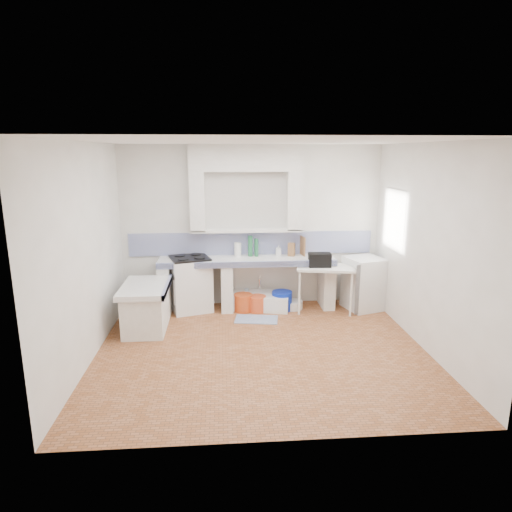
{
  "coord_description": "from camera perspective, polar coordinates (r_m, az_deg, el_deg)",
  "views": [
    {
      "loc": [
        -0.52,
        -5.64,
        2.66
      ],
      "look_at": [
        0.0,
        1.0,
        1.1
      ],
      "focal_mm": 31.04,
      "sensor_mm": 36.0,
      "label": 1
    }
  ],
  "objects": [
    {
      "name": "green_bottle_a",
      "position": [
        7.67,
        -0.74,
        1.29
      ],
      "size": [
        0.1,
        0.1,
        0.36
      ],
      "primitive_type": "cylinder",
      "rotation": [
        0.0,
        0.0,
        -0.33
      ],
      "color": "#21673B",
      "rests_on": "counter_slab"
    },
    {
      "name": "lace_valance",
      "position": [
        7.42,
        17.86,
        7.29
      ],
      "size": [
        0.01,
        0.84,
        0.24
      ],
      "primitive_type": "cube",
      "color": "white",
      "rests_on": "ground"
    },
    {
      "name": "counter_pier_mid",
      "position": [
        7.68,
        -3.76,
        -3.88
      ],
      "size": [
        0.2,
        0.55,
        0.82
      ],
      "primitive_type": "cube",
      "color": "white",
      "rests_on": "ground"
    },
    {
      "name": "counter_slab",
      "position": [
        7.57,
        -1.16,
        -0.57
      ],
      "size": [
        3.0,
        0.6,
        0.08
      ],
      "primitive_type": "cube",
      "color": "white",
      "rests_on": "ground"
    },
    {
      "name": "water_bottle_a",
      "position": [
        7.91,
        -1.21,
        -5.29
      ],
      "size": [
        0.09,
        0.09,
        0.31
      ],
      "primitive_type": "cylinder",
      "rotation": [
        0.0,
        0.0,
        -0.15
      ],
      "color": "silver",
      "rests_on": "ground"
    },
    {
      "name": "paper_towel",
      "position": [
        7.68,
        -2.38,
        0.83
      ],
      "size": [
        0.12,
        0.12,
        0.24
      ],
      "primitive_type": "cylinder",
      "rotation": [
        0.0,
        0.0,
        -0.04
      ],
      "color": "white",
      "rests_on": "counter_slab"
    },
    {
      "name": "cutting_board",
      "position": [
        7.79,
        6.04,
        1.3
      ],
      "size": [
        0.06,
        0.24,
        0.33
      ],
      "primitive_type": "cube",
      "rotation": [
        0.0,
        0.0,
        0.14
      ],
      "color": "olive",
      "rests_on": "counter_slab"
    },
    {
      "name": "side_table",
      "position": [
        7.64,
        8.82,
        -4.22
      ],
      "size": [
        1.03,
        0.69,
        0.04
      ],
      "primitive_type": "cube",
      "rotation": [
        0.0,
        0.0,
        -0.18
      ],
      "color": "white",
      "rests_on": "ground"
    },
    {
      "name": "black_bag",
      "position": [
        7.49,
        8.21,
        -0.5
      ],
      "size": [
        0.38,
        0.24,
        0.23
      ],
      "primitive_type": "cube",
      "rotation": [
        0.0,
        0.0,
        -0.07
      ],
      "color": "black",
      "rests_on": "side_table"
    },
    {
      "name": "wall_front",
      "position": [
        3.89,
        3.44,
        -5.77
      ],
      "size": [
        4.5,
        0.0,
        4.5
      ],
      "primitive_type": "plane",
      "rotation": [
        -1.57,
        0.0,
        0.0
      ],
      "color": "white",
      "rests_on": "ground"
    },
    {
      "name": "rug",
      "position": [
        7.3,
        0.05,
        -8.15
      ],
      "size": [
        0.74,
        0.5,
        0.01
      ],
      "primitive_type": "cube",
      "rotation": [
        0.0,
        0.0,
        -0.16
      ],
      "color": "#37538C",
      "rests_on": "ground"
    },
    {
      "name": "peninsula_top",
      "position": [
        6.94,
        -14.1,
        -3.97
      ],
      "size": [
        0.7,
        1.1,
        0.08
      ],
      "primitive_type": "cube",
      "color": "white",
      "rests_on": "ground"
    },
    {
      "name": "ceiling",
      "position": [
        5.67,
        0.81,
        14.59
      ],
      "size": [
        4.5,
        4.5,
        0.0
      ],
      "primitive_type": "plane",
      "rotation": [
        3.14,
        0.0,
        0.0
      ],
      "color": "white",
      "rests_on": "ground"
    },
    {
      "name": "alcove_mass",
      "position": [
        7.53,
        -1.31,
        12.53
      ],
      "size": [
        1.9,
        0.25,
        0.45
      ],
      "primitive_type": "cube",
      "color": "white",
      "rests_on": "ground"
    },
    {
      "name": "wall_right",
      "position": [
        6.41,
        21.23,
        0.93
      ],
      "size": [
        0.0,
        4.5,
        4.5
      ],
      "primitive_type": "plane",
      "rotation": [
        1.57,
        0.0,
        -1.57
      ],
      "color": "white",
      "rests_on": "ground"
    },
    {
      "name": "sink",
      "position": [
        7.79,
        0.61,
        -5.85
      ],
      "size": [
        1.09,
        0.75,
        0.24
      ],
      "primitive_type": "cube",
      "rotation": [
        0.0,
        0.0,
        -0.23
      ],
      "color": "white",
      "rests_on": "ground"
    },
    {
      "name": "bucket_blue",
      "position": [
        7.7,
        3.35,
        -5.77
      ],
      "size": [
        0.44,
        0.44,
        0.33
      ],
      "primitive_type": "cylinder",
      "rotation": [
        0.0,
        0.0,
        -0.31
      ],
      "color": "#0A25AE",
      "rests_on": "ground"
    },
    {
      "name": "fridge",
      "position": [
        7.9,
        13.75,
        -3.43
      ],
      "size": [
        0.74,
        0.74,
        0.91
      ],
      "primitive_type": "cube",
      "rotation": [
        0.0,
        0.0,
        0.31
      ],
      "color": "white",
      "rests_on": "ground"
    },
    {
      "name": "floor",
      "position": [
        6.26,
        0.72,
        -11.97
      ],
      "size": [
        4.5,
        4.5,
        0.0
      ],
      "primitive_type": "plane",
      "color": "#A1623C",
      "rests_on": "ground"
    },
    {
      "name": "wall_left",
      "position": [
        6.04,
        -21.02,
        0.23
      ],
      "size": [
        0.0,
        4.5,
        4.5
      ],
      "primitive_type": "plane",
      "rotation": [
        1.57,
        0.0,
        1.57
      ],
      "color": "white",
      "rests_on": "ground"
    },
    {
      "name": "window_frame",
      "position": [
        7.52,
        18.68,
        4.38
      ],
      "size": [
        0.35,
        0.86,
        1.06
      ],
      "primitive_type": "cube",
      "color": "#3D2713",
      "rests_on": "ground"
    },
    {
      "name": "counter_pier_right",
      "position": [
        7.89,
        9.07,
        -3.55
      ],
      "size": [
        0.2,
        0.55,
        0.82
      ],
      "primitive_type": "cube",
      "color": "white",
      "rests_on": "ground"
    },
    {
      "name": "backsplash",
      "position": [
        7.8,
        -0.56,
        1.65
      ],
      "size": [
        4.27,
        0.03,
        0.4
      ],
      "primitive_type": "cube",
      "color": "navy",
      "rests_on": "ground"
    },
    {
      "name": "peninsula_lip",
      "position": [
        6.9,
        -11.39,
        -3.95
      ],
      "size": [
        0.04,
        1.1,
        0.1
      ],
      "primitive_type": "cube",
      "color": "navy",
      "rests_on": "ground"
    },
    {
      "name": "stove",
      "position": [
        7.69,
        -8.43,
        -3.65
      ],
      "size": [
        0.79,
        0.78,
        0.91
      ],
      "primitive_type": "cube",
      "rotation": [
        0.0,
        0.0,
        0.29
      ],
      "color": "white",
      "rests_on": "ground"
    },
    {
      "name": "peninsula_base",
      "position": [
        7.05,
        -13.94,
        -6.69
      ],
      "size": [
        0.6,
        1.0,
        0.62
      ],
      "primitive_type": "cube",
      "color": "white",
      "rests_on": "ground"
    },
    {
      "name": "green_bottle_b",
      "position": [
        7.67,
        0.05,
        1.09
      ],
      "size": [
        0.07,
        0.07,
        0.31
      ],
      "primitive_type": "cylinder",
      "rotation": [
        0.0,
        0.0,
        0.08
      ],
      "color": "#21673B",
      "rests_on": "counter_slab"
    },
    {
      "name": "counter_pier_left",
      "position": [
        7.74,
        -11.57,
        -3.99
      ],
      "size": [
        0.2,
        0.55,
        0.82
      ],
      "primitive_type": "cube",
      "color": "white",
      "rests_on": "ground"
    },
    {
      "name": "soap_bottle",
      "position": [
        7.74,
        2.91,
        0.76
      ],
      "size": [
        0.09,
        0.09,
        0.2
      ],
      "primitive_type": "imported",
      "rotation": [
        0.0,
        0.0,
        -0.01
      ],
      "color": "white",
      "rests_on": "counter_slab"
    },
    {
      "name": "wall_back",
      "position": [
        7.76,
        -0.57,
        3.84
      ],
      "size": [
        4.5,
        0.0,
        4.5
      ],
      "primitive_type": "plane",
      "rotation": [
        1.57,
        0.0,
        0.0
      ],
      "color": "white",
      "rests_on": "ground"
    },
    {
      "name": "bucket_red",
      "position": [
        7.64,
        -1.66,
        -6.01
      ],
      "size": [
        0.34,
        0.34,
        0.3
      ],
      "primitive_type": "cylinder",
      "rotation": [
        0.0,
        0.0,
        -0.09
      ],
      "color": "#CE491A",
      "rests_on": "ground"
    },
    {
      "name": "knife_block",
      "position": [
        7.73,
        4.59,
        0.84
      ],
      "size": [
        0.14,
        0.13,
        0.23
      ],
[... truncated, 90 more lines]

